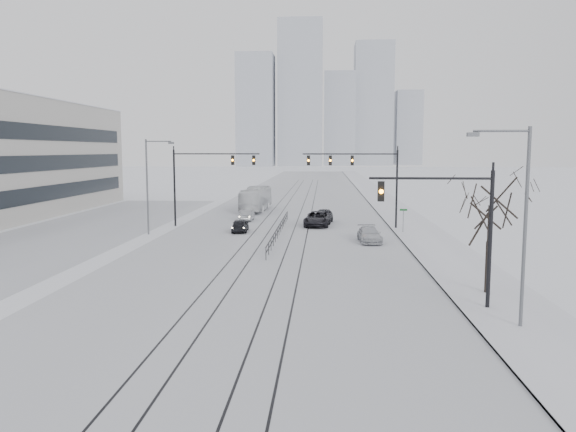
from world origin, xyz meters
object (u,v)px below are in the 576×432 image
object	(u,v)px
bare_tree	(490,215)
box_truck	(256,199)
sedan_nb_front	(317,219)
sedan_nb_far	(323,216)
sedan_sb_outer	(247,215)
traffic_mast_near	(458,220)
sedan_nb_right	(369,235)
sedan_sb_inner	(240,226)

from	to	relation	value
bare_tree	box_truck	distance (m)	46.15
box_truck	bare_tree	bearing A→B (deg)	115.54
sedan_nb_front	sedan_nb_far	world-z (taller)	sedan_nb_far
sedan_sb_outer	box_truck	size ratio (longest dim) A/B	0.33
bare_tree	sedan_nb_far	distance (m)	31.87
bare_tree	box_truck	world-z (taller)	bare_tree
traffic_mast_near	sedan_nb_front	size ratio (longest dim) A/B	1.27
bare_tree	sedan_nb_front	world-z (taller)	bare_tree
sedan_sb_outer	sedan_nb_far	world-z (taller)	sedan_nb_far
bare_tree	sedan_nb_right	distance (m)	18.75
sedan_nb_right	box_truck	size ratio (longest dim) A/B	0.40
sedan_sb_inner	sedan_nb_front	bearing A→B (deg)	-150.45
bare_tree	sedan_sb_inner	world-z (taller)	bare_tree
sedan_sb_outer	sedan_nb_right	distance (m)	19.06
sedan_sb_outer	traffic_mast_near	bearing A→B (deg)	114.06
sedan_sb_outer	sedan_nb_front	distance (m)	8.99
traffic_mast_near	box_truck	world-z (taller)	traffic_mast_near
bare_tree	sedan_sb_outer	xyz separation A→B (m)	(-17.72, 31.88, -3.87)
bare_tree	sedan_nb_front	size ratio (longest dim) A/B	1.11
bare_tree	sedan_nb_far	bearing A→B (deg)	106.62
traffic_mast_near	sedan_nb_right	size ratio (longest dim) A/B	1.55
sedan_nb_front	sedan_nb_right	size ratio (longest dim) A/B	1.22
sedan_nb_front	box_truck	bearing A→B (deg)	124.67
traffic_mast_near	sedan_nb_front	world-z (taller)	traffic_mast_near
sedan_sb_inner	sedan_nb_right	size ratio (longest dim) A/B	0.84
traffic_mast_near	sedan_nb_far	bearing A→B (deg)	101.27
sedan_nb_front	sedan_nb_right	world-z (taller)	sedan_nb_front
sedan_nb_far	bare_tree	bearing A→B (deg)	-66.28
sedan_nb_front	sedan_sb_inner	bearing A→B (deg)	-142.36
sedan_sb_inner	box_truck	bearing A→B (deg)	-90.80
bare_tree	sedan_sb_inner	distance (m)	29.00
sedan_nb_far	box_truck	world-z (taller)	box_truck
bare_tree	sedan_nb_right	size ratio (longest dim) A/B	1.35
traffic_mast_near	bare_tree	world-z (taller)	traffic_mast_near
traffic_mast_near	sedan_sb_inner	size ratio (longest dim) A/B	1.85
sedan_nb_front	sedan_nb_right	xyz separation A→B (m)	(4.64, -10.21, -0.11)
sedan_nb_front	sedan_nb_far	bearing A→B (deg)	80.73
bare_tree	sedan_sb_inner	xyz separation A→B (m)	(-17.20, 23.03, -3.85)
sedan_sb_inner	sedan_nb_front	world-z (taller)	sedan_nb_front
sedan_sb_outer	sedan_nb_far	xyz separation A→B (m)	(8.67, -1.55, 0.17)
sedan_sb_inner	sedan_nb_front	size ratio (longest dim) A/B	0.69
sedan_nb_right	sedan_nb_far	distance (m)	13.30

